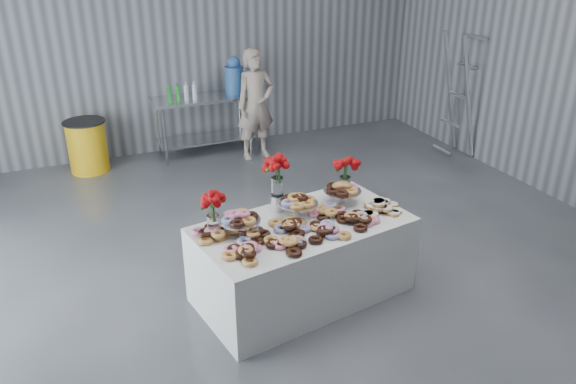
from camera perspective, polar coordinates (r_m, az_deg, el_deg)
name	(u,v)px	position (r m, az deg, el deg)	size (l,w,h in m)	color
ground	(295,306)	(5.21, 0.73, -11.55)	(9.00, 9.00, 0.00)	#3C3F44
room_walls	(258,4)	(4.18, -3.10, 18.57)	(8.04, 9.04, 4.02)	gray
display_table	(303,260)	(5.17, 1.48, -6.89)	(1.90, 1.00, 0.75)	white
prep_table	(204,115)	(8.55, -8.56, 7.74)	(1.50, 0.60, 0.90)	silver
donut_mounds	(305,221)	(4.92, 1.78, -3.01)	(1.80, 0.80, 0.09)	#E09C51
cake_stand_left	(240,218)	(4.78, -4.93, -2.69)	(0.36, 0.36, 0.17)	silver
cake_stand_mid	(298,202)	(5.06, 1.07, -1.00)	(0.36, 0.36, 0.17)	silver
cake_stand_right	(342,189)	(5.32, 5.55, 0.27)	(0.36, 0.36, 0.17)	silver
danish_pile	(379,204)	(5.27, 9.22, -1.23)	(0.48, 0.48, 0.11)	white
bouquet_left	(212,203)	(4.72, -7.72, -1.13)	(0.26, 0.26, 0.42)	white
bouquet_right	(346,166)	(5.46, 5.90, 2.67)	(0.26, 0.26, 0.42)	white
bouquet_center	(277,172)	(5.06, -1.11, 2.00)	(0.26, 0.26, 0.57)	silver
water_jug	(234,77)	(8.55, -5.49, 11.58)	(0.28, 0.28, 0.55)	#3D79D2
drink_bottles	(182,91)	(8.28, -10.72, 10.01)	(0.54, 0.08, 0.27)	#268C33
person	(256,105)	(8.31, -3.29, 8.84)	(0.59, 0.39, 1.62)	#CC8C93
trash_barrel	(87,146)	(8.39, -19.70, 4.41)	(0.57, 0.57, 0.74)	yellow
stepladder	(459,95)	(8.69, 16.94, 9.38)	(0.24, 0.47, 1.87)	silver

